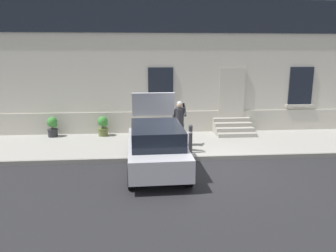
{
  "coord_description": "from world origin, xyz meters",
  "views": [
    {
      "loc": [
        -2.14,
        -9.89,
        3.68
      ],
      "look_at": [
        -1.19,
        1.6,
        1.1
      ],
      "focal_mm": 35.16,
      "sensor_mm": 36.0,
      "label": 1
    }
  ],
  "objects_px": {
    "planter_olive": "(103,126)",
    "hatchback_car_silver": "(156,146)",
    "bollard_near_person": "(190,138)",
    "person_on_phone": "(179,120)",
    "planter_charcoal": "(53,126)"
  },
  "relations": [
    {
      "from": "planter_charcoal",
      "to": "planter_olive",
      "type": "xyz_separation_m",
      "value": [
        2.13,
        -0.02,
        0.0
      ]
    },
    {
      "from": "planter_olive",
      "to": "person_on_phone",
      "type": "bearing_deg",
      "value": -30.46
    },
    {
      "from": "bollard_near_person",
      "to": "hatchback_car_silver",
      "type": "bearing_deg",
      "value": -135.06
    },
    {
      "from": "planter_olive",
      "to": "hatchback_car_silver",
      "type": "bearing_deg",
      "value": -62.4
    },
    {
      "from": "bollard_near_person",
      "to": "planter_charcoal",
      "type": "relative_size",
      "value": 1.22
    },
    {
      "from": "planter_charcoal",
      "to": "planter_olive",
      "type": "height_order",
      "value": "same"
    },
    {
      "from": "hatchback_car_silver",
      "to": "bollard_near_person",
      "type": "relative_size",
      "value": 3.93
    },
    {
      "from": "planter_charcoal",
      "to": "planter_olive",
      "type": "distance_m",
      "value": 2.13
    },
    {
      "from": "bollard_near_person",
      "to": "person_on_phone",
      "type": "distance_m",
      "value": 1.09
    },
    {
      "from": "bollard_near_person",
      "to": "person_on_phone",
      "type": "relative_size",
      "value": 0.6
    },
    {
      "from": "planter_charcoal",
      "to": "planter_olive",
      "type": "bearing_deg",
      "value": -0.61
    },
    {
      "from": "person_on_phone",
      "to": "planter_charcoal",
      "type": "height_order",
      "value": "person_on_phone"
    },
    {
      "from": "person_on_phone",
      "to": "planter_charcoal",
      "type": "xyz_separation_m",
      "value": [
        -5.23,
        1.84,
        -0.55
      ]
    },
    {
      "from": "person_on_phone",
      "to": "planter_olive",
      "type": "bearing_deg",
      "value": 152.94
    },
    {
      "from": "hatchback_car_silver",
      "to": "bollard_near_person",
      "type": "bearing_deg",
      "value": 44.94
    }
  ]
}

